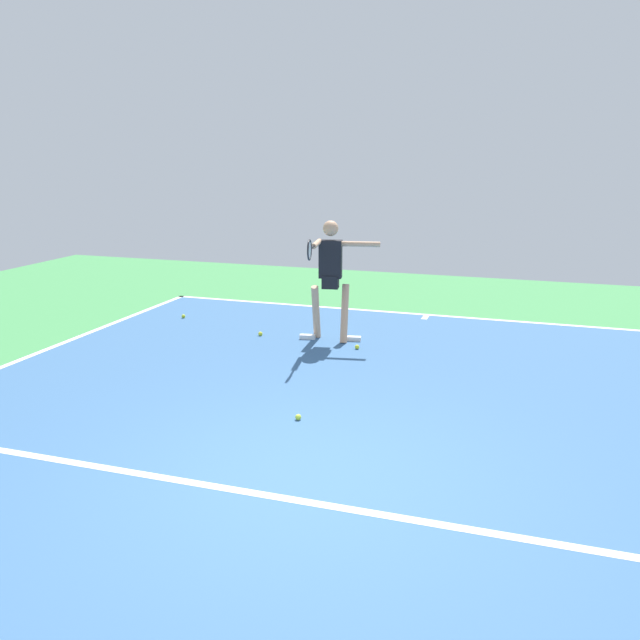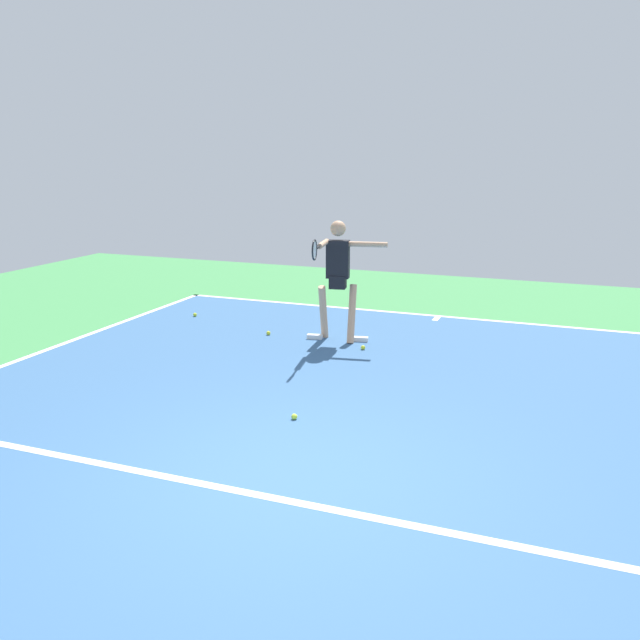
{
  "view_description": "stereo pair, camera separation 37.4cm",
  "coord_description": "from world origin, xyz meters",
  "px_view_note": "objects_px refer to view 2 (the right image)",
  "views": [
    {
      "loc": [
        -1.86,
        5.1,
        2.84
      ],
      "look_at": [
        0.58,
        -2.24,
        0.9
      ],
      "focal_mm": 37.75,
      "sensor_mm": 36.0,
      "label": 1
    },
    {
      "loc": [
        -2.21,
        4.97,
        2.84
      ],
      "look_at": [
        0.58,
        -2.24,
        0.9
      ],
      "focal_mm": 37.75,
      "sensor_mm": 36.0,
      "label": 2
    }
  ],
  "objects_px": {
    "tennis_ball_near_player": "(363,347)",
    "tennis_ball_near_service_line": "(195,315)",
    "tennis_ball_centre_court": "(294,417)",
    "tennis_ball_by_sideline": "(268,333)",
    "tennis_player": "(338,272)"
  },
  "relations": [
    {
      "from": "tennis_ball_centre_court",
      "to": "tennis_ball_near_service_line",
      "type": "distance_m",
      "value": 5.1
    },
    {
      "from": "tennis_ball_centre_court",
      "to": "tennis_ball_near_service_line",
      "type": "relative_size",
      "value": 1.0
    },
    {
      "from": "tennis_ball_near_player",
      "to": "tennis_ball_near_service_line",
      "type": "bearing_deg",
      "value": -14.62
    },
    {
      "from": "tennis_ball_centre_court",
      "to": "tennis_ball_near_player",
      "type": "distance_m",
      "value": 2.82
    },
    {
      "from": "tennis_ball_centre_court",
      "to": "tennis_ball_by_sideline",
      "type": "xyz_separation_m",
      "value": [
        1.76,
        -3.05,
        0.0
      ]
    },
    {
      "from": "tennis_player",
      "to": "tennis_ball_near_service_line",
      "type": "height_order",
      "value": "tennis_player"
    },
    {
      "from": "tennis_player",
      "to": "tennis_ball_by_sideline",
      "type": "xyz_separation_m",
      "value": [
        1.14,
        0.08,
        -1.05
      ]
    },
    {
      "from": "tennis_ball_by_sideline",
      "to": "tennis_player",
      "type": "bearing_deg",
      "value": -175.73
    },
    {
      "from": "tennis_player",
      "to": "tennis_ball_centre_court",
      "type": "xyz_separation_m",
      "value": [
        -0.62,
        3.13,
        -1.05
      ]
    },
    {
      "from": "tennis_player",
      "to": "tennis_ball_by_sideline",
      "type": "distance_m",
      "value": 1.55
    },
    {
      "from": "tennis_ball_by_sideline",
      "to": "tennis_ball_near_service_line",
      "type": "bearing_deg",
      "value": -20.52
    },
    {
      "from": "tennis_ball_near_player",
      "to": "tennis_ball_near_service_line",
      "type": "distance_m",
      "value": 3.52
    },
    {
      "from": "tennis_ball_near_service_line",
      "to": "tennis_ball_by_sideline",
      "type": "xyz_separation_m",
      "value": [
        -1.75,
        0.65,
        0.0
      ]
    },
    {
      "from": "tennis_player",
      "to": "tennis_ball_near_service_line",
      "type": "distance_m",
      "value": 3.12
    },
    {
      "from": "tennis_ball_near_service_line",
      "to": "tennis_player",
      "type": "bearing_deg",
      "value": 168.84
    }
  ]
}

